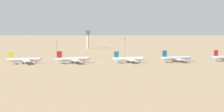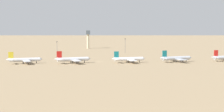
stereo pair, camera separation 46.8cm
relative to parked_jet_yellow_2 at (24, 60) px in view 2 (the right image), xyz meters
The scene contains 11 objects.
ground 66.86m from the parked_jet_yellow_2, ahead, with size 4000.00×4000.00×0.00m, color #9E8460.
ridge_center 1142.59m from the parked_jet_yellow_2, 84.31° to the left, with size 283.48×193.42×108.52m, color gray.
ridge_east 1062.25m from the parked_jet_yellow_2, 68.54° to the left, with size 301.19×298.24×131.96m, color slate.
ridge_far_east 1285.25m from the parked_jet_yellow_2, 58.51° to the left, with size 314.97×211.19×79.70m, color slate.
parked_jet_yellow_2 is the anchor object (origin of this frame).
parked_jet_red_3 41.38m from the parked_jet_yellow_2, ahead, with size 33.02×28.24×10.96m.
parked_jet_teal_4 90.37m from the parked_jet_yellow_2, ahead, with size 31.10×26.29×10.27m.
parked_jet_teal_5 133.40m from the parked_jet_yellow_2, ahead, with size 32.25×27.60×10.72m.
control_tower 192.67m from the parked_jet_yellow_2, 67.34° to the left, with size 5.20×5.20×23.83m.
light_pole_west 116.83m from the parked_jet_yellow_2, 74.30° to the left, with size 1.80×0.50×13.01m.
light_pole_mid 149.97m from the parked_jet_yellow_2, 43.35° to the left, with size 1.80×0.50×16.23m.
Camera 2 is at (-49.84, -368.86, 37.87)m, focal length 66.41 mm.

